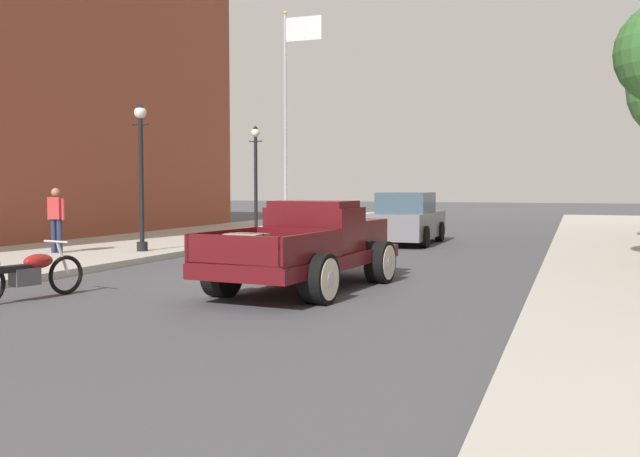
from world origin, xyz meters
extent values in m
plane|color=#47474C|center=(0.00, 0.00, 0.00)|extent=(140.00, 140.00, 0.00)
cube|color=#B7B2A8|center=(-7.25, 0.00, 0.07)|extent=(5.50, 64.00, 0.15)
cube|color=#510F14|center=(0.66, -0.95, 0.54)|extent=(2.21, 5.04, 0.24)
cube|color=#510F14|center=(0.69, -0.61, 1.06)|extent=(1.66, 1.24, 0.80)
cube|color=#510F14|center=(0.69, -0.65, 1.52)|extent=(1.52, 1.07, 0.12)
cube|color=#3D4C5B|center=(0.75, -0.04, 1.22)|extent=(1.32, 0.16, 0.44)
cube|color=#510F14|center=(0.82, 0.69, 0.92)|extent=(1.45, 1.62, 0.52)
cube|color=silver|center=(0.89, 1.49, 0.90)|extent=(0.69, 0.16, 0.47)
cube|color=#510F14|center=(0.53, -2.35, 0.68)|extent=(1.88, 2.25, 0.04)
cube|color=#510F14|center=(-0.28, -2.27, 0.90)|extent=(0.28, 2.10, 0.44)
cube|color=#510F14|center=(1.34, -2.42, 0.90)|extent=(0.28, 2.10, 0.44)
cube|color=#510F14|center=(0.43, -3.35, 0.90)|extent=(1.62, 0.23, 0.44)
cube|color=#510F14|center=(0.62, -1.34, 0.90)|extent=(1.62, 0.23, 0.44)
cylinder|color=black|center=(-0.11, 0.47, 0.40)|extent=(0.43, 0.83, 0.80)
cylinder|color=silver|center=(-0.29, 0.49, 0.40)|extent=(0.07, 0.65, 0.66)
cylinder|color=silver|center=(-0.30, 0.49, 0.40)|extent=(0.04, 0.24, 0.24)
cylinder|color=black|center=(1.68, 0.30, 0.40)|extent=(0.43, 0.83, 0.80)
cylinder|color=silver|center=(1.86, 0.29, 0.40)|extent=(0.07, 0.65, 0.66)
cylinder|color=silver|center=(1.87, 0.29, 0.40)|extent=(0.04, 0.24, 0.24)
cylinder|color=black|center=(-0.36, -2.21, 0.40)|extent=(0.43, 0.83, 0.80)
cylinder|color=silver|center=(-0.54, -2.19, 0.40)|extent=(0.07, 0.65, 0.66)
cylinder|color=silver|center=(-0.55, -2.19, 0.40)|extent=(0.04, 0.24, 0.24)
cylinder|color=black|center=(1.43, -2.38, 0.40)|extent=(0.43, 0.83, 0.80)
cylinder|color=silver|center=(1.61, -2.40, 0.40)|extent=(0.07, 0.65, 0.66)
cylinder|color=silver|center=(1.62, -2.40, 0.40)|extent=(0.04, 0.24, 0.24)
cube|color=gray|center=(0.32, -2.68, 0.90)|extent=(0.64, 0.49, 0.40)
cube|color=#3D2D1E|center=(0.32, -2.68, 0.90)|extent=(0.62, 0.11, 0.42)
cube|color=olive|center=(0.78, -2.07, 0.84)|extent=(0.45, 0.33, 0.28)
torus|color=black|center=(-2.97, -2.92, 0.33)|extent=(0.22, 0.67, 0.67)
cube|color=#4C4C51|center=(-3.15, -3.67, 0.38)|extent=(0.34, 0.48, 0.28)
ellipsoid|color=maroon|center=(-3.09, -3.43, 0.61)|extent=(0.37, 0.57, 0.24)
cube|color=black|center=(-3.20, -3.91, 0.53)|extent=(0.34, 0.60, 0.10)
cylinder|color=silver|center=(-2.98, -2.97, 0.64)|extent=(0.11, 0.26, 0.58)
cylinder|color=silver|center=(-3.01, -3.09, 0.91)|extent=(0.61, 0.18, 0.04)
cube|color=slate|center=(0.08, 9.49, 0.61)|extent=(1.74, 4.31, 0.80)
cube|color=#384C5B|center=(0.08, 9.34, 1.33)|extent=(1.53, 2.01, 0.64)
cylinder|color=black|center=(-0.75, 10.78, 0.33)|extent=(0.22, 0.66, 0.66)
cylinder|color=black|center=(0.90, 10.79, 0.33)|extent=(0.22, 0.66, 0.66)
cylinder|color=black|center=(-0.74, 8.20, 0.33)|extent=(0.22, 0.66, 0.66)
cylinder|color=black|center=(0.91, 8.21, 0.33)|extent=(0.22, 0.66, 0.66)
cylinder|color=#232847|center=(-7.31, 1.85, 0.58)|extent=(0.14, 0.14, 0.86)
cylinder|color=#232847|center=(-7.13, 1.85, 0.58)|extent=(0.14, 0.14, 0.86)
cube|color=#B23333|center=(-7.22, 1.85, 1.29)|extent=(0.36, 0.22, 0.56)
cylinder|color=#B23333|center=(-7.44, 1.85, 1.26)|extent=(0.09, 0.09, 0.54)
cylinder|color=#B23333|center=(-7.00, 1.85, 1.26)|extent=(0.09, 0.09, 0.54)
sphere|color=#9E7051|center=(-7.22, 1.85, 1.69)|extent=(0.22, 0.22, 0.22)
cylinder|color=black|center=(-5.48, 3.03, 0.27)|extent=(0.28, 0.28, 0.24)
cylinder|color=black|center=(-5.48, 3.03, 1.99)|extent=(0.12, 0.12, 3.20)
cylinder|color=black|center=(-5.48, 3.03, 3.44)|extent=(0.50, 0.04, 0.04)
sphere|color=silver|center=(-5.48, 3.03, 3.75)|extent=(0.32, 0.32, 0.32)
cone|color=black|center=(-5.48, 3.03, 3.93)|extent=(0.24, 0.24, 0.14)
cylinder|color=black|center=(-5.57, 10.19, 0.27)|extent=(0.28, 0.28, 0.24)
cylinder|color=black|center=(-5.57, 10.19, 1.99)|extent=(0.12, 0.12, 3.20)
cylinder|color=black|center=(-5.57, 10.19, 3.44)|extent=(0.50, 0.04, 0.04)
sphere|color=silver|center=(-5.57, 10.19, 3.75)|extent=(0.32, 0.32, 0.32)
cone|color=black|center=(-5.57, 10.19, 3.93)|extent=(0.24, 0.24, 0.14)
cylinder|color=#B2B2B7|center=(-6.65, 15.49, 4.65)|extent=(0.12, 0.12, 9.00)
sphere|color=gold|center=(-6.65, 15.49, 9.23)|extent=(0.16, 0.16, 0.16)
cube|color=silver|center=(-5.79, 15.49, 8.50)|extent=(1.60, 0.03, 1.00)
camera|label=1|loc=(5.16, -12.61, 1.84)|focal=39.54mm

